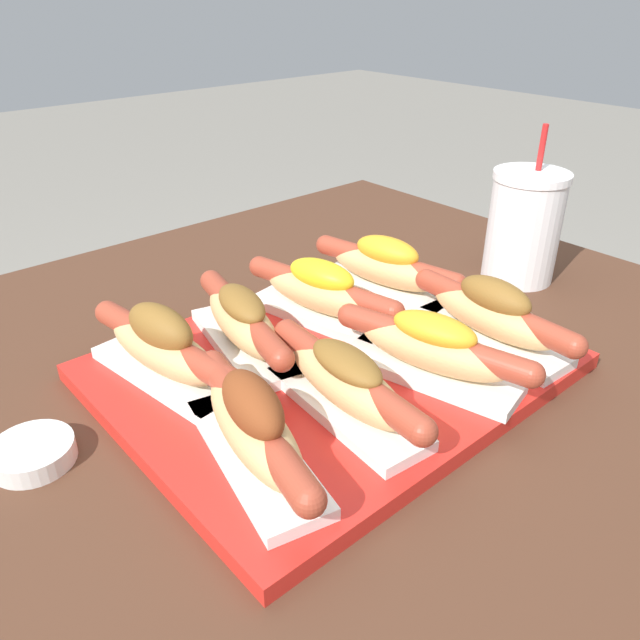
# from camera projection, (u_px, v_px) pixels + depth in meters

# --- Properties ---
(patio_table) EXTENTS (1.14, 0.90, 0.72)m
(patio_table) POSITION_uv_depth(u_px,v_px,m) (290.00, 577.00, 0.88)
(patio_table) COLOR #4C2D1E
(patio_table) RESTS_ON ground_plane
(serving_tray) EXTENTS (0.46, 0.37, 0.02)m
(serving_tray) POSITION_uv_depth(u_px,v_px,m) (332.00, 366.00, 0.67)
(serving_tray) COLOR red
(serving_tray) RESTS_ON patio_table
(hot_dog_0) EXTENTS (0.10, 0.22, 0.08)m
(hot_dog_0) POSITION_uv_depth(u_px,v_px,m) (254.00, 427.00, 0.51)
(hot_dog_0) COLOR white
(hot_dog_0) RESTS_ON serving_tray
(hot_dog_1) EXTENTS (0.08, 0.22, 0.07)m
(hot_dog_1) POSITION_uv_depth(u_px,v_px,m) (346.00, 383.00, 0.57)
(hot_dog_1) COLOR white
(hot_dog_1) RESTS_ON serving_tray
(hot_dog_2) EXTENTS (0.10, 0.22, 0.07)m
(hot_dog_2) POSITION_uv_depth(u_px,v_px,m) (432.00, 349.00, 0.62)
(hot_dog_2) COLOR white
(hot_dog_2) RESTS_ON serving_tray
(hot_dog_3) EXTENTS (0.07, 0.22, 0.08)m
(hot_dog_3) POSITION_uv_depth(u_px,v_px,m) (492.00, 315.00, 0.68)
(hot_dog_3) COLOR white
(hot_dog_3) RESTS_ON serving_tray
(hot_dog_4) EXTENTS (0.08, 0.22, 0.08)m
(hot_dog_4) POSITION_uv_depth(u_px,v_px,m) (163.00, 348.00, 0.62)
(hot_dog_4) COLOR white
(hot_dog_4) RESTS_ON serving_tray
(hot_dog_5) EXTENTS (0.10, 0.22, 0.07)m
(hot_dog_5) POSITION_uv_depth(u_px,v_px,m) (243.00, 322.00, 0.67)
(hot_dog_5) COLOR white
(hot_dog_5) RESTS_ON serving_tray
(hot_dog_6) EXTENTS (0.09, 0.22, 0.07)m
(hot_dog_6) POSITION_uv_depth(u_px,v_px,m) (322.00, 293.00, 0.73)
(hot_dog_6) COLOR white
(hot_dog_6) RESTS_ON serving_tray
(hot_dog_7) EXTENTS (0.09, 0.22, 0.08)m
(hot_dog_7) POSITION_uv_depth(u_px,v_px,m) (386.00, 268.00, 0.80)
(hot_dog_7) COLOR white
(hot_dog_7) RESTS_ON serving_tray
(sauce_bowl) EXTENTS (0.07, 0.07, 0.02)m
(sauce_bowl) POSITION_uv_depth(u_px,v_px,m) (33.00, 452.00, 0.55)
(sauce_bowl) COLOR silver
(sauce_bowl) RESTS_ON patio_table
(drink_cup) EXTENTS (0.10, 0.10, 0.21)m
(drink_cup) POSITION_uv_depth(u_px,v_px,m) (524.00, 226.00, 0.86)
(drink_cup) COLOR white
(drink_cup) RESTS_ON patio_table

